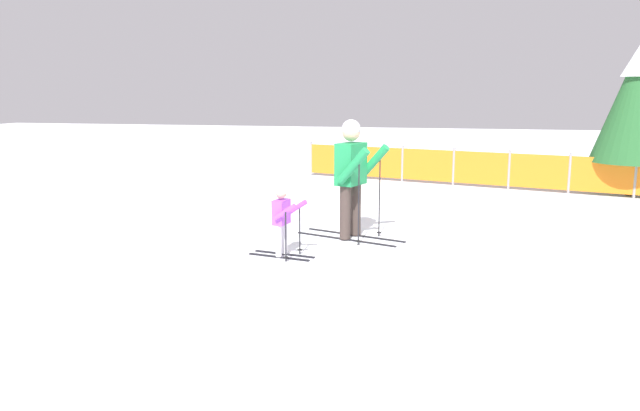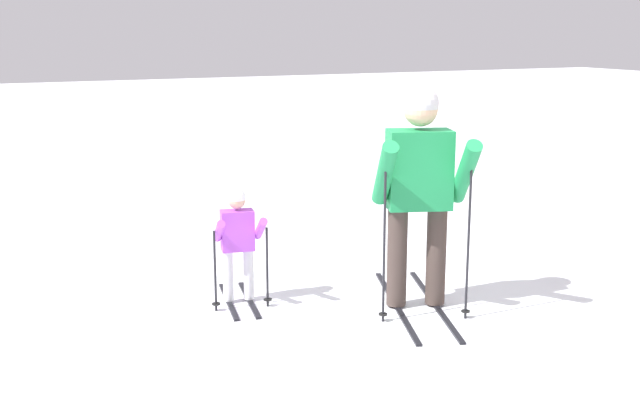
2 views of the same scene
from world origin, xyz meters
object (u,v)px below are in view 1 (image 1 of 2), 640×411
at_px(skier_child, 282,216).
at_px(conifer_far, 640,97).
at_px(safety_fence, 481,168).
at_px(skier_adult, 352,168).

height_order(skier_child, conifer_far, conifer_far).
bearing_deg(safety_fence, skier_child, -111.56).
height_order(safety_fence, conifer_far, conifer_far).
bearing_deg(skier_child, safety_fence, 79.37).
bearing_deg(skier_adult, conifer_far, 65.06).
relative_size(skier_adult, conifer_far, 0.53).
height_order(skier_adult, skier_child, skier_adult).
xyz_separation_m(safety_fence, conifer_far, (3.23, -0.42, 1.69)).
height_order(skier_child, safety_fence, skier_child).
bearing_deg(skier_adult, skier_child, -100.09).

